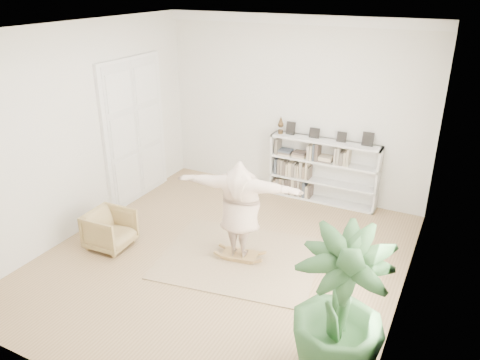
# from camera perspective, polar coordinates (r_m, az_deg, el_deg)

# --- Properties ---
(floor) EXTENTS (6.00, 6.00, 0.00)m
(floor) POSITION_cam_1_polar(r_m,az_deg,el_deg) (7.77, -2.03, -9.50)
(floor) COLOR olive
(floor) RESTS_ON ground
(room_shell) EXTENTS (6.00, 6.00, 6.00)m
(room_shell) POSITION_cam_1_polar(r_m,az_deg,el_deg) (9.22, 7.00, 18.88)
(room_shell) COLOR silver
(room_shell) RESTS_ON floor
(doors) EXTENTS (0.09, 1.78, 2.92)m
(doors) POSITION_cam_1_polar(r_m,az_deg,el_deg) (9.57, -12.68, 5.73)
(doors) COLOR white
(doors) RESTS_ON floor
(bookshelf) EXTENTS (2.20, 0.35, 1.64)m
(bookshelf) POSITION_cam_1_polar(r_m,az_deg,el_deg) (9.55, 10.08, 1.02)
(bookshelf) COLOR silver
(bookshelf) RESTS_ON floor
(armchair) EXTENTS (0.74, 0.72, 0.65)m
(armchair) POSITION_cam_1_polar(r_m,az_deg,el_deg) (8.22, -15.56, -5.83)
(armchair) COLOR tan
(armchair) RESTS_ON floor
(rug) EXTENTS (2.79, 2.37, 0.02)m
(rug) POSITION_cam_1_polar(r_m,az_deg,el_deg) (7.75, -0.01, -9.49)
(rug) COLOR tan
(rug) RESTS_ON floor
(rocker_board) EXTENTS (0.61, 0.42, 0.12)m
(rocker_board) POSITION_cam_1_polar(r_m,az_deg,el_deg) (7.72, -0.01, -9.10)
(rocker_board) COLOR olive
(rocker_board) RESTS_ON rug
(person) EXTENTS (2.06, 0.86, 1.62)m
(person) POSITION_cam_1_polar(r_m,az_deg,el_deg) (7.28, -0.01, -3.28)
(person) COLOR #CDAF9A
(person) RESTS_ON rocker_board
(houseplant) EXTENTS (1.11, 1.11, 1.86)m
(houseplant) POSITION_cam_1_polar(r_m,az_deg,el_deg) (5.37, 12.00, -15.07)
(houseplant) COLOR #2B5329
(houseplant) RESTS_ON floor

